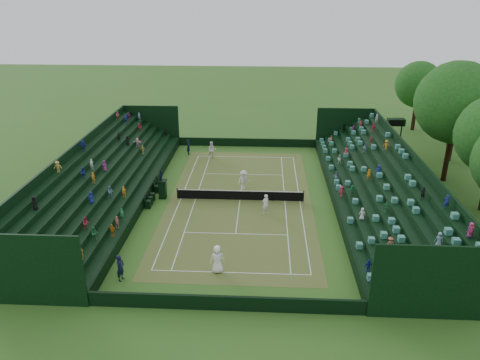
{
  "coord_description": "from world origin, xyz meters",
  "views": [
    {
      "loc": [
        2.11,
        -38.99,
        18.02
      ],
      "look_at": [
        0.0,
        0.0,
        2.0
      ],
      "focal_mm": 35.0,
      "sensor_mm": 36.0,
      "label": 1
    }
  ],
  "objects": [
    {
      "name": "north_grandstand",
      "position": [
        12.66,
        0.0,
        1.55
      ],
      "size": [
        6.6,
        32.0,
        4.9
      ],
      "color": "black",
      "rests_on": "ground"
    },
    {
      "name": "line_judge_south",
      "position": [
        -7.22,
        -13.11,
        0.94
      ],
      "size": [
        0.62,
        0.79,
        1.89
      ],
      "primitive_type": "imported",
      "rotation": [
        0.0,
        0.0,
        1.29
      ],
      "color": "black",
      "rests_on": "ground"
    },
    {
      "name": "perimeter_wall_south",
      "position": [
        0.0,
        -15.88,
        0.5
      ],
      "size": [
        17.17,
        0.2,
        1.0
      ],
      "primitive_type": "cube",
      "color": "black",
      "rests_on": "ground"
    },
    {
      "name": "south_grandstand",
      "position": [
        -12.66,
        0.0,
        1.55
      ],
      "size": [
        6.6,
        32.0,
        4.9
      ],
      "color": "black",
      "rests_on": "ground"
    },
    {
      "name": "line_judge_north",
      "position": [
        -6.7,
        12.52,
        0.88
      ],
      "size": [
        0.45,
        0.66,
        1.77
      ],
      "primitive_type": "imported",
      "rotation": [
        0.0,
        0.0,
        1.62
      ],
      "color": "black",
      "rests_on": "ground"
    },
    {
      "name": "tennis_net",
      "position": [
        0.0,
        0.0,
        0.53
      ],
      "size": [
        11.67,
        0.1,
        1.06
      ],
      "color": "black",
      "rests_on": "ground"
    },
    {
      "name": "perimeter_wall_east",
      "position": [
        8.48,
        0.0,
        0.5
      ],
      "size": [
        0.2,
        31.77,
        1.0
      ],
      "primitive_type": "cube",
      "color": "black",
      "rests_on": "ground"
    },
    {
      "name": "court_surface",
      "position": [
        0.0,
        0.0,
        0.01
      ],
      "size": [
        12.97,
        26.77,
        0.01
      ],
      "primitive_type": "cube",
      "color": "#3A6822",
      "rests_on": "ground"
    },
    {
      "name": "scoreboard_tower",
      "position": [
        17.75,
        16.0,
        3.14
      ],
      "size": [
        2.0,
        1.0,
        3.7
      ],
      "color": "black",
      "rests_on": "ground"
    },
    {
      "name": "player_far_west",
      "position": [
        -3.8,
        11.23,
        1.0
      ],
      "size": [
        1.13,
        0.97,
        2.0
      ],
      "primitive_type": "imported",
      "rotation": [
        0.0,
        0.0,
        0.24
      ],
      "color": "silver",
      "rests_on": "ground"
    },
    {
      "name": "player_near_east",
      "position": [
        2.34,
        -2.62,
        0.9
      ],
      "size": [
        0.78,
        0.69,
        1.8
      ],
      "primitive_type": "imported",
      "rotation": [
        0.0,
        0.0,
        3.63
      ],
      "color": "white",
      "rests_on": "ground"
    },
    {
      "name": "umpire_chair",
      "position": [
        -7.18,
        0.09,
        1.13
      ],
      "size": [
        0.84,
        0.84,
        2.65
      ],
      "color": "black",
      "rests_on": "ground"
    },
    {
      "name": "player_far_east",
      "position": [
        0.22,
        2.63,
        0.96
      ],
      "size": [
        1.44,
        1.28,
        1.93
      ],
      "primitive_type": "imported",
      "rotation": [
        0.0,
        0.0,
        0.58
      ],
      "color": "white",
      "rests_on": "ground"
    },
    {
      "name": "ground",
      "position": [
        0.0,
        0.0,
        0.0
      ],
      "size": [
        160.0,
        160.0,
        0.0
      ],
      "primitive_type": "plane",
      "color": "#316620",
      "rests_on": "ground"
    },
    {
      "name": "tree_row",
      "position": [
        21.88,
        8.33,
        6.82
      ],
      "size": [
        11.88,
        35.74,
        11.93
      ],
      "color": "black",
      "rests_on": "ground"
    },
    {
      "name": "perimeter_wall_north",
      "position": [
        0.0,
        15.88,
        0.5
      ],
      "size": [
        17.17,
        0.2,
        1.0
      ],
      "primitive_type": "cube",
      "color": "black",
      "rests_on": "ground"
    },
    {
      "name": "player_near_west",
      "position": [
        -0.9,
        -11.83,
        1.01
      ],
      "size": [
        1.09,
        0.8,
        2.03
      ],
      "primitive_type": "imported",
      "rotation": [
        0.0,
        0.0,
        3.31
      ],
      "color": "white",
      "rests_on": "ground"
    },
    {
      "name": "courtside_chairs",
      "position": [
        -8.03,
        0.39,
        0.4
      ],
      "size": [
        0.48,
        5.46,
        1.05
      ],
      "color": "black",
      "rests_on": "ground"
    },
    {
      "name": "perimeter_wall_west",
      "position": [
        -8.48,
        0.0,
        0.5
      ],
      "size": [
        0.2,
        31.77,
        1.0
      ],
      "primitive_type": "cube",
      "color": "black",
      "rests_on": "ground"
    }
  ]
}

